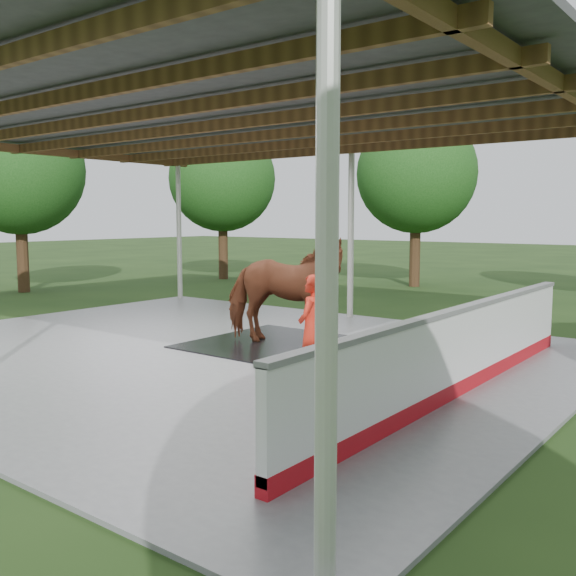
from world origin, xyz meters
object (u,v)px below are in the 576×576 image
Objects in this scene: wash_bucket at (325,383)px; horse at (283,291)px; handler at (311,328)px; dasher_board at (459,353)px.

horse is at bearing 137.45° from wash_bucket.
wash_bucket is (0.52, -0.42, -0.60)m from handler.
horse is 1.52× the size of handler.
wash_bucket is at bearing -141.85° from dasher_board.
dasher_board is 25.48× the size of wash_bucket.
handler is at bearing -153.62° from horse.
dasher_board is 3.96m from horse.
horse is 7.31× the size of wash_bucket.
dasher_board is 1.78m from wash_bucket.
horse reaches higher than handler.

